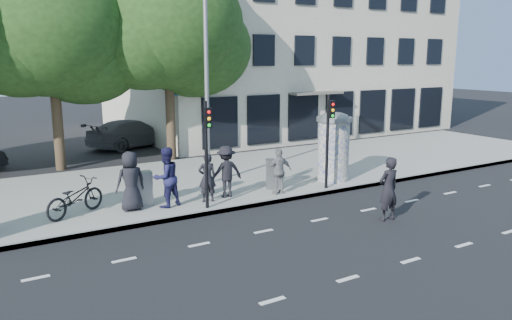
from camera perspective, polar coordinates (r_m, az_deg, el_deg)
ground at (r=13.23m, az=4.09°, el=-9.92°), size 120.00×120.00×0.00m
sidewalk at (r=19.53m, az=-8.56°, el=-2.63°), size 40.00×8.00×0.15m
curb at (r=16.07m, az=-3.17°, el=-5.66°), size 40.00×0.10×0.16m
lane_dash_near at (r=11.64m, az=10.45°, el=-13.21°), size 32.00×0.12×0.01m
lane_dash_far at (r=14.32m, az=0.87°, el=-8.15°), size 32.00×0.12×0.01m
ad_column_right at (r=19.48m, az=8.85°, el=1.73°), size 1.36×1.36×2.65m
traffic_pole_near at (r=15.52m, az=-5.64°, el=1.87°), size 0.22×0.31×3.40m
traffic_pole_far at (r=18.05m, az=8.30°, el=3.19°), size 0.22×0.31×3.40m
street_lamp at (r=18.46m, az=-5.63°, el=11.43°), size 0.25×0.93×8.00m
tree_near_left at (r=23.07m, az=-22.49°, el=13.82°), size 6.80×6.80×8.97m
tree_center at (r=23.99m, az=-10.11°, el=14.99°), size 7.00×7.00×9.30m
building at (r=35.61m, az=1.70°, el=13.52°), size 20.30×15.85×12.00m
ped_a at (r=15.95m, az=-14.14°, el=-2.35°), size 0.96×0.66×1.88m
ped_b at (r=16.51m, az=-5.60°, el=-2.02°), size 0.67×0.52×1.63m
ped_c at (r=16.10m, az=-10.24°, el=-1.96°), size 1.11×0.97×1.93m
ped_d at (r=17.01m, az=-3.43°, el=-1.33°), size 1.17×0.70×1.77m
ped_e at (r=17.36m, az=2.66°, el=-1.29°), size 1.00×0.62×1.63m
man_road at (r=15.52m, az=14.88°, el=-3.22°), size 0.72×0.48×1.95m
bicycle at (r=16.05m, az=-19.98°, el=-4.06°), size 1.68×2.19×1.10m
cabinet_left at (r=16.51m, az=-12.71°, el=-3.18°), size 0.58×0.46×1.12m
cabinet_right at (r=18.13m, az=2.03°, el=-1.61°), size 0.63×0.56×1.09m
car_right at (r=28.28m, az=-13.97°, el=2.99°), size 3.86×5.60×1.51m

